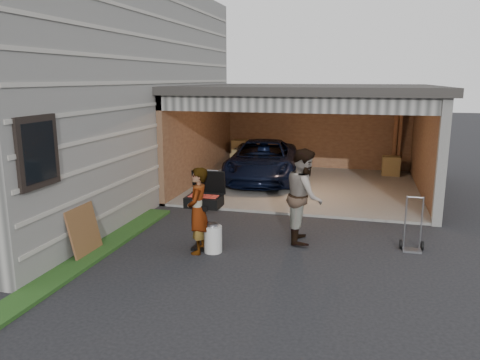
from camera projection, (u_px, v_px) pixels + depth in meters
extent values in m
plane|color=black|center=(211.00, 272.00, 7.63)|extent=(80.00, 80.00, 0.00)
cube|color=#474744|center=(41.00, 91.00, 12.31)|extent=(7.00, 11.00, 5.50)
cube|color=#193814|center=(53.00, 280.00, 7.24)|extent=(0.50, 8.00, 0.06)
cube|color=#605E59|center=(306.00, 186.00, 13.58)|extent=(6.50, 6.00, 0.06)
cube|color=#4B3023|center=(317.00, 130.00, 16.06)|extent=(6.50, 0.15, 2.70)
cube|color=#4B3023|center=(426.00, 145.00, 12.51)|extent=(0.15, 6.00, 2.70)
cube|color=#4B3023|center=(202.00, 137.00, 14.09)|extent=(0.15, 6.00, 2.70)
cube|color=#2D2B28|center=(309.00, 89.00, 12.99)|extent=(6.80, 6.30, 0.20)
cube|color=#474744|center=(293.00, 105.00, 10.29)|extent=(6.50, 0.16, 0.36)
cube|color=beige|center=(300.00, 98.00, 11.42)|extent=(6.00, 2.40, 0.06)
cube|color=#474744|center=(442.00, 164.00, 9.73)|extent=(0.20, 0.18, 2.70)
cube|color=brown|center=(240.00, 160.00, 16.23)|extent=(0.60, 0.50, 0.50)
cube|color=brown|center=(240.00, 146.00, 16.13)|extent=(0.50, 0.45, 0.45)
cube|color=brown|center=(391.00, 166.00, 14.89)|extent=(0.55, 0.50, 0.60)
cube|color=brown|center=(397.00, 137.00, 15.23)|extent=(0.24, 0.43, 2.20)
imported|color=black|center=(262.00, 162.00, 14.18)|extent=(2.45, 4.47, 1.19)
imported|color=silver|center=(198.00, 211.00, 8.33)|extent=(0.45, 0.62, 1.56)
imported|color=#4C231E|center=(304.00, 196.00, 8.89)|extent=(0.81, 0.97, 1.81)
cube|color=black|center=(205.00, 247.00, 8.69)|extent=(0.40, 0.40, 0.05)
cylinder|color=black|center=(204.00, 226.00, 8.60)|extent=(0.07, 0.07, 0.81)
cube|color=black|center=(204.00, 201.00, 8.51)|extent=(0.64, 0.44, 0.19)
cube|color=#59595B|center=(204.00, 197.00, 8.49)|extent=(0.58, 0.39, 0.01)
cube|color=black|center=(209.00, 182.00, 8.71)|extent=(0.64, 0.12, 0.44)
cylinder|color=silver|center=(213.00, 239.00, 8.45)|extent=(0.40, 0.40, 0.49)
cube|color=brown|center=(84.00, 231.00, 8.25)|extent=(0.23, 0.81, 0.89)
cube|color=gray|center=(412.00, 250.00, 8.52)|extent=(0.33, 0.21, 0.04)
cylinder|color=black|center=(401.00, 244.00, 8.66)|extent=(0.04, 0.17, 0.17)
cylinder|color=black|center=(422.00, 246.00, 8.57)|extent=(0.04, 0.17, 0.17)
cylinder|color=gray|center=(405.00, 222.00, 8.56)|extent=(0.03, 0.03, 0.99)
cylinder|color=gray|center=(422.00, 223.00, 8.49)|extent=(0.03, 0.03, 0.99)
cylinder|color=gray|center=(415.00, 197.00, 8.42)|extent=(0.28, 0.03, 0.03)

